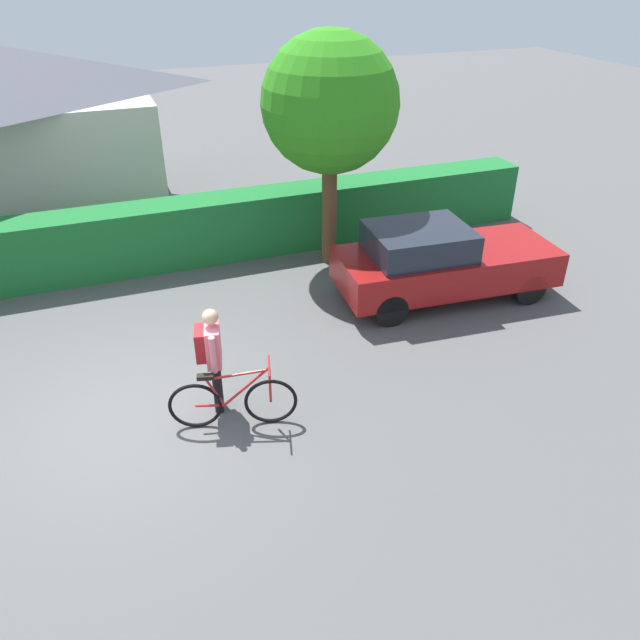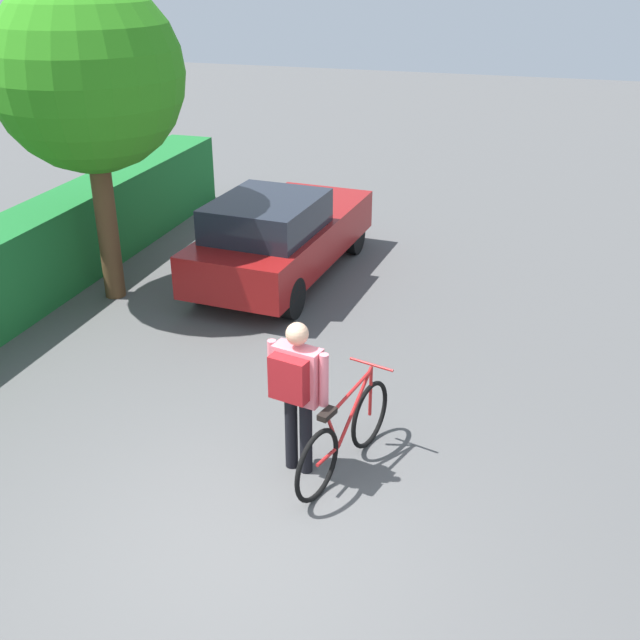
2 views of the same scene
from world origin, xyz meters
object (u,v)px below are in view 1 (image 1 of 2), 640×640
at_px(person_rider, 211,351).
at_px(tree_kerbside, 330,105).
at_px(parked_car_near, 440,261).
at_px(bicycle, 233,402).

xyz_separation_m(person_rider, tree_kerbside, (3.37, 4.10, 2.25)).
height_order(person_rider, tree_kerbside, tree_kerbside).
relative_size(parked_car_near, tree_kerbside, 0.92).
xyz_separation_m(parked_car_near, bicycle, (-4.59, -2.32, -0.34)).
bearing_deg(person_rider, tree_kerbside, 50.58).
bearing_deg(tree_kerbside, bicycle, -125.20).
relative_size(parked_car_near, person_rider, 2.55).
height_order(parked_car_near, person_rider, person_rider).
relative_size(person_rider, tree_kerbside, 0.36).
bearing_deg(bicycle, person_rider, 108.55).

